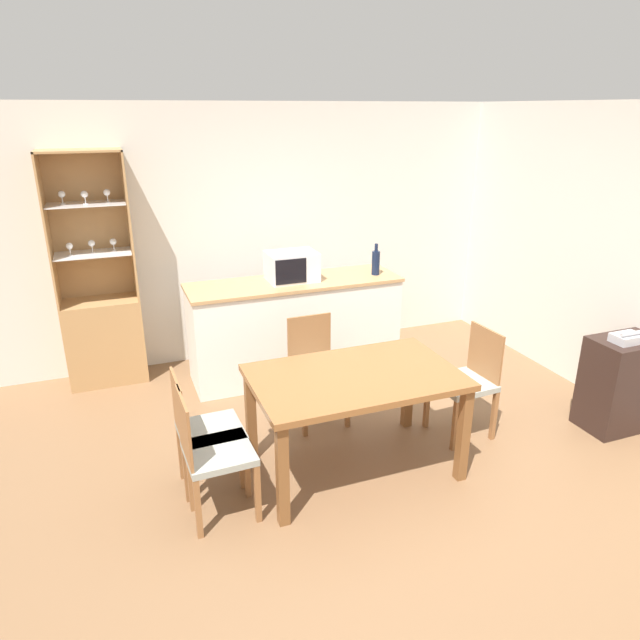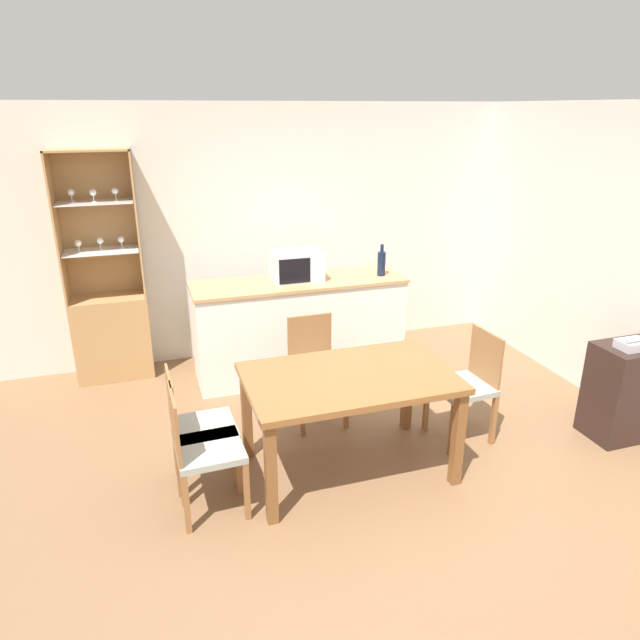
{
  "view_description": "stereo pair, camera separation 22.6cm",
  "coord_description": "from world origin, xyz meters",
  "px_view_note": "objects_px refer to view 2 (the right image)",
  "views": [
    {
      "loc": [
        -1.48,
        -3.01,
        2.49
      ],
      "look_at": [
        0.07,
        1.07,
        0.86
      ],
      "focal_mm": 32.0,
      "sensor_mm": 36.0,
      "label": 1
    },
    {
      "loc": [
        -1.27,
        -3.08,
        2.49
      ],
      "look_at": [
        0.07,
        1.07,
        0.86
      ],
      "focal_mm": 32.0,
      "sensor_mm": 36.0,
      "label": 2
    }
  ],
  "objects_px": {
    "dining_chair_side_right_far": "(467,385)",
    "telephone": "(634,344)",
    "dining_chair_side_left_far": "(198,428)",
    "dining_chair_side_left_near": "(203,449)",
    "wine_bottle": "(381,263)",
    "dining_table": "(349,387)",
    "dining_chair_head_far": "(316,369)",
    "side_cabinet": "(626,391)",
    "display_cabinet": "(110,317)",
    "microwave": "(296,266)"
  },
  "relations": [
    {
      "from": "dining_chair_side_left_near",
      "to": "side_cabinet",
      "type": "relative_size",
      "value": 1.13
    },
    {
      "from": "dining_table",
      "to": "microwave",
      "type": "xyz_separation_m",
      "value": [
        0.11,
        1.71,
        0.42
      ]
    },
    {
      "from": "dining_table",
      "to": "wine_bottle",
      "type": "xyz_separation_m",
      "value": [
        0.93,
        1.61,
        0.41
      ]
    },
    {
      "from": "dining_chair_head_far",
      "to": "telephone",
      "type": "height_order",
      "value": "dining_chair_head_far"
    },
    {
      "from": "dining_table",
      "to": "dining_chair_side_left_near",
      "type": "height_order",
      "value": "dining_chair_side_left_near"
    },
    {
      "from": "dining_table",
      "to": "display_cabinet",
      "type": "bearing_deg",
      "value": 126.57
    },
    {
      "from": "dining_table",
      "to": "dining_chair_head_far",
      "type": "height_order",
      "value": "dining_chair_head_far"
    },
    {
      "from": "microwave",
      "to": "dining_chair_head_far",
      "type": "bearing_deg",
      "value": -96.6
    },
    {
      "from": "dining_table",
      "to": "wine_bottle",
      "type": "relative_size",
      "value": 4.67
    },
    {
      "from": "dining_chair_side_left_far",
      "to": "dining_chair_head_far",
      "type": "bearing_deg",
      "value": 119.85
    },
    {
      "from": "dining_chair_side_right_far",
      "to": "dining_chair_head_far",
      "type": "bearing_deg",
      "value": 55.22
    },
    {
      "from": "dining_chair_side_left_far",
      "to": "microwave",
      "type": "distance_m",
      "value": 2.05
    },
    {
      "from": "dining_table",
      "to": "dining_chair_side_left_far",
      "type": "xyz_separation_m",
      "value": [
        -1.04,
        0.13,
        -0.21
      ]
    },
    {
      "from": "dining_chair_side_left_far",
      "to": "side_cabinet",
      "type": "xyz_separation_m",
      "value": [
        3.3,
        -0.36,
        -0.07
      ]
    },
    {
      "from": "dining_chair_head_far",
      "to": "dining_chair_side_right_far",
      "type": "bearing_deg",
      "value": 147.63
    },
    {
      "from": "wine_bottle",
      "to": "side_cabinet",
      "type": "relative_size",
      "value": 0.4
    },
    {
      "from": "dining_chair_side_right_far",
      "to": "side_cabinet",
      "type": "height_order",
      "value": "dining_chair_side_right_far"
    },
    {
      "from": "display_cabinet",
      "to": "dining_chair_side_left_near",
      "type": "height_order",
      "value": "display_cabinet"
    },
    {
      "from": "display_cabinet",
      "to": "dining_chair_side_right_far",
      "type": "relative_size",
      "value": 2.46
    },
    {
      "from": "side_cabinet",
      "to": "dining_chair_side_left_near",
      "type": "bearing_deg",
      "value": 178.38
    },
    {
      "from": "dining_table",
      "to": "side_cabinet",
      "type": "relative_size",
      "value": 1.85
    },
    {
      "from": "display_cabinet",
      "to": "dining_chair_head_far",
      "type": "height_order",
      "value": "display_cabinet"
    },
    {
      "from": "dining_chair_side_left_near",
      "to": "side_cabinet",
      "type": "height_order",
      "value": "dining_chair_side_left_near"
    },
    {
      "from": "dining_chair_side_left_near",
      "to": "dining_table",
      "type": "bearing_deg",
      "value": 95.6
    },
    {
      "from": "dining_chair_head_far",
      "to": "microwave",
      "type": "bearing_deg",
      "value": -97.56
    },
    {
      "from": "dining_chair_side_left_near",
      "to": "dining_chair_side_right_far",
      "type": "distance_m",
      "value": 2.1
    },
    {
      "from": "dining_chair_side_left_far",
      "to": "side_cabinet",
      "type": "relative_size",
      "value": 1.13
    },
    {
      "from": "dining_chair_side_left_far",
      "to": "wine_bottle",
      "type": "xyz_separation_m",
      "value": [
        1.97,
        1.47,
        0.62
      ]
    },
    {
      "from": "dining_chair_head_far",
      "to": "microwave",
      "type": "height_order",
      "value": "microwave"
    },
    {
      "from": "dining_chair_side_left_far",
      "to": "wine_bottle",
      "type": "relative_size",
      "value": 2.86
    },
    {
      "from": "dining_table",
      "to": "telephone",
      "type": "distance_m",
      "value": 2.21
    },
    {
      "from": "side_cabinet",
      "to": "telephone",
      "type": "height_order",
      "value": "telephone"
    },
    {
      "from": "dining_chair_side_left_near",
      "to": "dining_chair_side_left_far",
      "type": "xyz_separation_m",
      "value": [
        -0.0,
        0.27,
        0.0
      ]
    },
    {
      "from": "telephone",
      "to": "dining_chair_side_left_far",
      "type": "bearing_deg",
      "value": 172.91
    },
    {
      "from": "dining_chair_head_far",
      "to": "dining_chair_side_left_far",
      "type": "bearing_deg",
      "value": 30.63
    },
    {
      "from": "side_cabinet",
      "to": "dining_chair_side_right_far",
      "type": "bearing_deg",
      "value": 163.22
    },
    {
      "from": "dining_chair_head_far",
      "to": "telephone",
      "type": "distance_m",
      "value": 2.45
    },
    {
      "from": "dining_chair_side_right_far",
      "to": "dining_chair_head_far",
      "type": "distance_m",
      "value": 1.22
    },
    {
      "from": "display_cabinet",
      "to": "dining_chair_side_left_near",
      "type": "xyz_separation_m",
      "value": [
        0.58,
        -2.32,
        -0.15
      ]
    },
    {
      "from": "dining_chair_side_left_near",
      "to": "dining_chair_side_left_far",
      "type": "relative_size",
      "value": 1.0
    },
    {
      "from": "dining_chair_side_right_far",
      "to": "telephone",
      "type": "height_order",
      "value": "dining_chair_side_right_far"
    },
    {
      "from": "dining_chair_side_left_near",
      "to": "dining_chair_side_left_far",
      "type": "height_order",
      "value": "same"
    },
    {
      "from": "dining_chair_side_left_near",
      "to": "dining_chair_side_right_far",
      "type": "height_order",
      "value": "same"
    },
    {
      "from": "microwave",
      "to": "side_cabinet",
      "type": "relative_size",
      "value": 0.6
    },
    {
      "from": "dining_table",
      "to": "wine_bottle",
      "type": "bearing_deg",
      "value": 59.83
    },
    {
      "from": "wine_bottle",
      "to": "dining_chair_side_left_near",
      "type": "bearing_deg",
      "value": -138.54
    },
    {
      "from": "dining_table",
      "to": "dining_chair_head_far",
      "type": "relative_size",
      "value": 1.64
    },
    {
      "from": "dining_chair_side_right_far",
      "to": "telephone",
      "type": "relative_size",
      "value": 3.75
    },
    {
      "from": "dining_table",
      "to": "dining_chair_side_left_far",
      "type": "relative_size",
      "value": 1.64
    },
    {
      "from": "dining_chair_side_left_near",
      "to": "wine_bottle",
      "type": "height_order",
      "value": "wine_bottle"
    }
  ]
}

